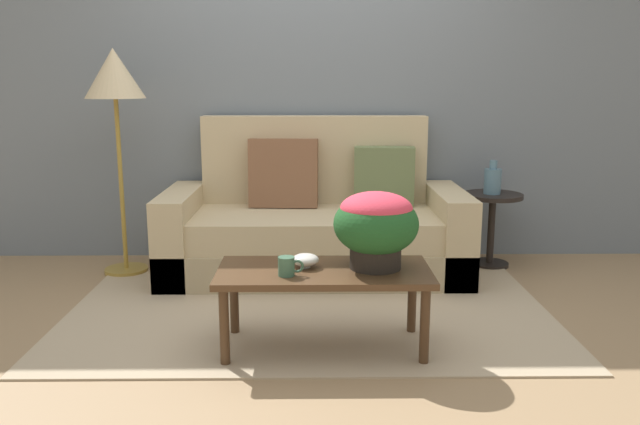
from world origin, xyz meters
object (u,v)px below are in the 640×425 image
object	(u,v)px
floor_lamp	(115,86)
potted_plant	(376,223)
table_vase	(493,180)
coffee_mug	(287,266)
snack_bowl	(305,260)
side_table	(492,216)
couch	(315,226)
coffee_table	(324,279)

from	to	relation	value
floor_lamp	potted_plant	world-z (taller)	floor_lamp
table_vase	floor_lamp	bearing A→B (deg)	-177.33
floor_lamp	coffee_mug	size ratio (longest dim) A/B	12.46
snack_bowl	table_vase	xyz separation A→B (m)	(1.28, 1.38, 0.17)
coffee_mug	side_table	bearing A→B (deg)	47.79
couch	floor_lamp	world-z (taller)	floor_lamp
coffee_mug	snack_bowl	size ratio (longest dim) A/B	0.91
coffee_table	table_vase	xyz separation A→B (m)	(1.19, 1.41, 0.26)
couch	table_vase	distance (m)	1.27
table_vase	potted_plant	bearing A→B (deg)	-124.20
snack_bowl	table_vase	size ratio (longest dim) A/B	0.57
side_table	snack_bowl	size ratio (longest dim) A/B	3.94
couch	table_vase	world-z (taller)	couch
table_vase	side_table	bearing A→B (deg)	31.69
potted_plant	snack_bowl	size ratio (longest dim) A/B	3.09
snack_bowl	coffee_table	bearing A→B (deg)	-20.12
snack_bowl	coffee_mug	bearing A→B (deg)	-121.59
potted_plant	table_vase	xyz separation A→B (m)	(0.95, 1.39, -0.01)
side_table	couch	bearing A→B (deg)	-174.86
side_table	floor_lamp	bearing A→B (deg)	-177.19
potted_plant	snack_bowl	xyz separation A→B (m)	(-0.34, 0.01, -0.18)
potted_plant	table_vase	bearing A→B (deg)	55.80
side_table	potted_plant	size ratio (longest dim) A/B	1.28
table_vase	snack_bowl	bearing A→B (deg)	-132.99
coffee_table	snack_bowl	distance (m)	0.13
potted_plant	table_vase	size ratio (longest dim) A/B	1.75
couch	coffee_table	world-z (taller)	couch
side_table	table_vase	world-z (taller)	table_vase
potted_plant	coffee_mug	distance (m)	0.47
coffee_mug	table_vase	distance (m)	2.05
coffee_table	floor_lamp	bearing A→B (deg)	135.95
floor_lamp	snack_bowl	world-z (taller)	floor_lamp
potted_plant	snack_bowl	bearing A→B (deg)	177.57
coffee_table	coffee_mug	bearing A→B (deg)	-149.42
couch	coffee_table	xyz separation A→B (m)	(0.04, -1.31, 0.04)
coffee_mug	snack_bowl	xyz separation A→B (m)	(0.08, 0.14, -0.01)
couch	snack_bowl	bearing A→B (deg)	-92.43
coffee_mug	snack_bowl	distance (m)	0.16
potted_plant	couch	bearing A→B (deg)	102.45
coffee_table	side_table	world-z (taller)	side_table
couch	potted_plant	distance (m)	1.35
couch	floor_lamp	bearing A→B (deg)	-179.43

